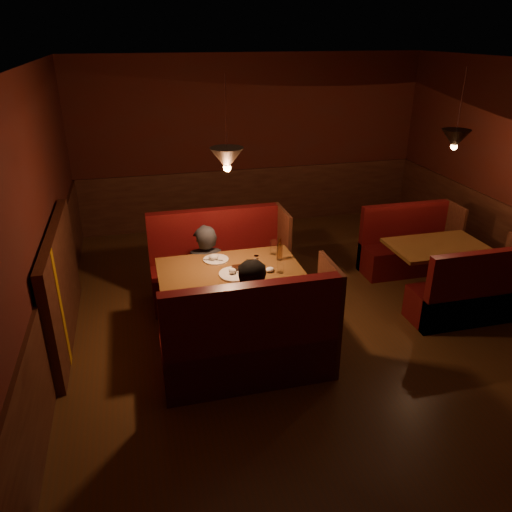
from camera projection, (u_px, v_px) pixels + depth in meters
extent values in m
cube|color=#553016|center=(320.00, 320.00, 6.08)|extent=(6.00, 7.00, 0.01)
cube|color=black|center=(336.00, 65.00, 4.87)|extent=(6.00, 7.00, 0.01)
cube|color=#40100B|center=(252.00, 143.00, 8.57)|extent=(6.00, 0.01, 2.90)
cube|color=#40100B|center=(35.00, 231.00, 4.81)|extent=(0.01, 7.00, 2.90)
cube|color=black|center=(252.00, 196.00, 8.94)|extent=(6.00, 0.04, 1.00)
cube|color=black|center=(54.00, 316.00, 5.20)|extent=(0.04, 7.00, 1.00)
cube|color=black|center=(62.00, 285.00, 5.51)|extent=(0.10, 2.20, 1.30)
cube|color=#BA8017|center=(62.00, 309.00, 5.04)|extent=(0.01, 0.12, 1.30)
cylinder|color=#333333|center=(226.00, 118.00, 4.80)|extent=(0.01, 0.01, 0.80)
cone|color=black|center=(227.00, 159.00, 4.97)|extent=(0.34, 0.34, 0.22)
sphere|color=#FFBF72|center=(227.00, 168.00, 5.01)|extent=(0.08, 0.08, 0.08)
cylinder|color=#333333|center=(461.00, 104.00, 5.70)|extent=(0.01, 0.01, 0.80)
cone|color=black|center=(455.00, 139.00, 5.87)|extent=(0.34, 0.34, 0.22)
sphere|color=#FFBF72|center=(454.00, 147.00, 5.90)|extent=(0.08, 0.08, 0.08)
cube|color=brown|center=(230.00, 271.00, 5.48)|extent=(1.56, 0.95, 0.06)
cylinder|color=black|center=(230.00, 304.00, 5.66)|extent=(0.16, 0.16, 0.78)
cylinder|color=black|center=(231.00, 331.00, 5.81)|extent=(0.62, 0.62, 0.04)
cylinder|color=silver|center=(233.00, 274.00, 5.31)|extent=(0.31, 0.31, 0.02)
cube|color=black|center=(237.00, 268.00, 5.39)|extent=(0.10, 0.09, 0.04)
ellipsoid|color=silver|center=(232.00, 271.00, 5.30)|extent=(0.08, 0.08, 0.06)
cube|color=tan|center=(248.00, 274.00, 5.26)|extent=(0.09, 0.07, 0.04)
cylinder|color=silver|center=(237.00, 272.00, 5.32)|extent=(0.05, 0.14, 0.01)
cylinder|color=silver|center=(216.00, 260.00, 5.66)|extent=(0.29, 0.29, 0.02)
ellipsoid|color=beige|center=(214.00, 257.00, 5.63)|extent=(0.11, 0.11, 0.06)
cube|color=silver|center=(213.00, 260.00, 5.62)|extent=(0.21, 0.10, 0.00)
cylinder|color=white|center=(256.00, 259.00, 5.57)|extent=(0.06, 0.06, 0.09)
cylinder|color=white|center=(274.00, 247.00, 5.78)|extent=(0.08, 0.08, 0.17)
cylinder|color=white|center=(280.00, 265.00, 5.34)|extent=(0.08, 0.08, 0.17)
cylinder|color=#47230F|center=(280.00, 252.00, 5.64)|extent=(0.07, 0.07, 0.18)
cylinder|color=#47230F|center=(280.00, 242.00, 5.59)|extent=(0.03, 0.03, 0.08)
ellipsoid|color=white|center=(270.00, 270.00, 5.39)|extent=(0.13, 0.12, 0.05)
cube|color=#450A0A|center=(218.00, 283.00, 6.43)|extent=(1.67, 0.61, 0.50)
cube|color=#450A0A|center=(214.00, 252.00, 6.50)|extent=(1.67, 0.13, 1.17)
cube|color=black|center=(282.00, 252.00, 6.48)|extent=(0.04, 0.61, 1.17)
cube|color=#450A0A|center=(247.00, 355.00, 5.00)|extent=(1.67, 0.61, 0.50)
cube|color=#450A0A|center=(252.00, 340.00, 4.65)|extent=(1.67, 0.13, 1.17)
cube|color=black|center=(329.00, 315.00, 5.05)|extent=(0.04, 0.61, 1.17)
cube|color=brown|center=(438.00, 247.00, 6.44)|extent=(1.23, 0.79, 0.05)
cylinder|color=black|center=(434.00, 271.00, 6.58)|extent=(0.13, 0.13, 0.65)
cylinder|color=black|center=(430.00, 291.00, 6.71)|extent=(0.52, 0.52, 0.04)
cube|color=#450A0A|center=(407.00, 258.00, 7.22)|extent=(1.32, 0.51, 0.42)
cube|color=#450A0A|center=(402.00, 235.00, 7.28)|extent=(1.32, 0.11, 0.97)
cube|color=black|center=(451.00, 236.00, 7.26)|extent=(0.04, 0.51, 0.97)
cube|color=#450A0A|center=(463.00, 303.00, 6.04)|extent=(1.32, 0.51, 0.42)
cube|color=#450A0A|center=(478.00, 290.00, 5.75)|extent=(1.32, 0.11, 0.97)
imported|color=black|center=(205.00, 257.00, 5.95)|extent=(0.57, 0.40, 1.50)
imported|color=black|center=(256.00, 299.00, 4.99)|extent=(0.83, 0.69, 1.53)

